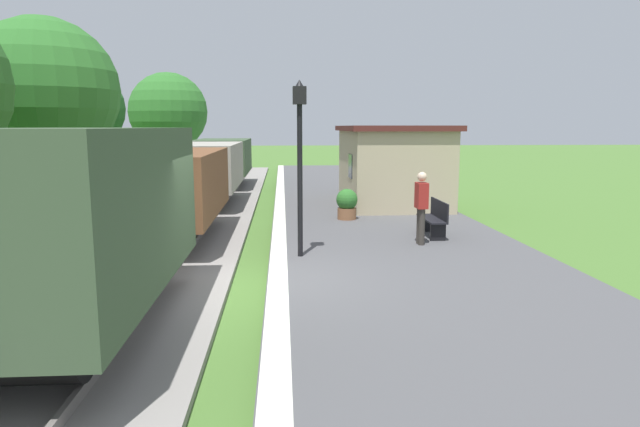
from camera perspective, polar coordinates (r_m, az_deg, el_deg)
The scene contains 16 objects.
ground_plane at distance 10.26m, azimuth -6.57°, elevation -8.16°, with size 160.00×160.00×0.00m, color #47702D.
platform_slab at distance 10.56m, azimuth 11.18°, elevation -7.06°, with size 6.00×60.00×0.25m, color #4C4C4F.
platform_edge_stripe at distance 10.17m, azimuth -4.33°, elevation -6.78°, with size 0.36×60.00×0.01m, color silver.
track_ballast at distance 10.63m, azimuth -19.73°, elevation -7.68°, with size 3.80×60.00×0.12m, color gray.
rail_near at distance 10.42m, azimuth -15.92°, elevation -7.09°, with size 0.07×60.00×0.14m, color slate.
rail_far at distance 10.81m, azimuth -23.46°, elevation -6.91°, with size 0.07×60.00×0.14m, color slate.
freight_train at distance 17.23m, azimuth -13.58°, elevation 3.60°, with size 2.50×26.00×2.72m.
station_hut at distance 20.16m, azimuth 7.31°, elevation 5.00°, with size 3.50×5.80×2.78m.
bench_near_hut at distance 14.35m, azimuth 11.65°, elevation -0.42°, with size 0.42×1.50×0.91m.
bench_down_platform at distance 24.16m, azimuth 5.27°, elevation 3.45°, with size 0.42×1.50×0.91m.
person_waiting at distance 13.21m, azimuth 10.33°, elevation 0.86°, with size 0.25×0.39×1.71m.
potted_planter at distance 16.63m, azimuth 2.77°, elevation 1.02°, with size 0.64×0.64×0.92m.
lamp_post_near at distance 11.66m, azimuth -2.09°, elevation 7.93°, with size 0.28×0.28×3.70m.
tree_trackside_far at distance 20.58m, azimuth -26.34°, elevation 11.23°, with size 4.68×4.68×6.51m.
tree_field_left at distance 27.30m, azimuth -23.10°, elevation 9.85°, with size 3.61×3.61×5.60m.
tree_field_distant at distance 34.89m, azimuth -15.27°, elevation 10.02°, with size 4.62×4.62×6.18m.
Camera 1 is at (0.50, -9.80, 3.00)m, focal length 31.24 mm.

